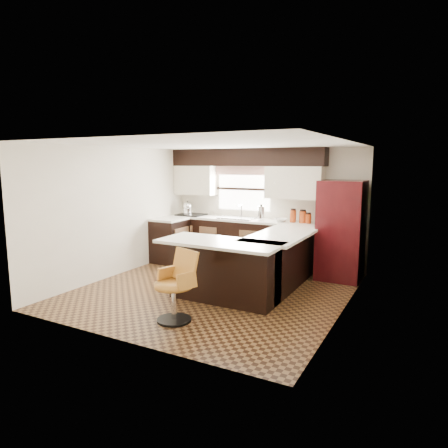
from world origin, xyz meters
The scene contains 30 objects.
floor centered at (0.00, 0.00, 0.00)m, with size 4.40×4.40×0.00m, color #49301A.
ceiling centered at (0.00, 0.00, 2.40)m, with size 4.40×4.40×0.00m, color silver.
wall_back centered at (0.00, 2.20, 1.20)m, with size 4.40×4.40×0.00m, color beige.
wall_front centered at (0.00, -2.20, 1.20)m, with size 4.40×4.40×0.00m, color beige.
wall_left centered at (-2.10, 0.00, 1.20)m, with size 4.40×4.40×0.00m, color beige.
wall_right centered at (2.10, 0.00, 1.20)m, with size 4.40×4.40×0.00m, color beige.
base_cab_back centered at (-0.45, 1.90, 0.45)m, with size 3.30×0.60×0.90m, color black.
base_cab_left centered at (-1.80, 1.25, 0.45)m, with size 0.60×0.70×0.90m, color black.
counter_back centered at (-0.45, 1.90, 0.92)m, with size 3.30×0.60×0.04m, color silver.
counter_left centered at (-1.80, 1.25, 0.92)m, with size 0.60×0.70×0.04m, color silver.
soffit centered at (-0.40, 2.03, 2.22)m, with size 3.40×0.35×0.36m, color black.
upper_cab_left centered at (-1.62, 2.03, 1.72)m, with size 0.94×0.35×0.64m, color beige.
upper_cab_right centered at (0.68, 2.03, 1.72)m, with size 1.14×0.35×0.64m, color beige.
window_pane centered at (-0.50, 2.18, 1.55)m, with size 1.20×0.02×0.90m, color white.
valance centered at (-0.50, 2.14, 1.94)m, with size 1.30×0.06×0.18m, color #D19B93.
sink centered at (-0.50, 1.88, 0.96)m, with size 0.75×0.45×0.03m, color #B2B2B7.
dishwasher centered at (0.55, 1.61, 0.43)m, with size 0.58×0.03×0.78m, color black.
cooktop centered at (-1.65, 1.88, 0.96)m, with size 0.58×0.50×0.03m, color black.
peninsula_long centered at (0.90, 0.62, 0.45)m, with size 0.60×1.95×0.90m, color black.
peninsula_return centered at (0.38, -0.35, 0.45)m, with size 1.65×0.60×0.90m, color black.
counter_pen_long centered at (0.95, 0.62, 0.92)m, with size 0.84×1.95×0.04m, color silver.
counter_pen_return centered at (0.35, -0.44, 0.92)m, with size 1.89×0.84×0.04m, color silver.
refrigerator centered at (1.69, 1.68, 0.90)m, with size 0.77×0.74×1.80m, color #39090C.
bar_chair centered at (0.17, -1.41, 0.48)m, with size 0.51×0.51×0.96m, color #B37327, non-canonical shape.
kettle centered at (-1.75, 1.88, 1.11)m, with size 0.21×0.21×0.29m, color silver, non-canonical shape.
percolator centered at (0.03, 1.90, 1.09)m, with size 0.13×0.13×0.29m, color silver.
mixing_bowl centered at (0.46, 1.90, 0.98)m, with size 0.26×0.26×0.06m, color white.
canister_large centered at (0.70, 1.92, 1.06)m, with size 0.12×0.12×0.24m, color #993711.
canister_med centered at (0.90, 1.92, 1.06)m, with size 0.14×0.14×0.23m, color #993711.
canister_small centered at (1.01, 1.92, 1.03)m, with size 0.12×0.12×0.18m, color #993711.
Camera 1 is at (3.18, -5.60, 2.11)m, focal length 32.00 mm.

